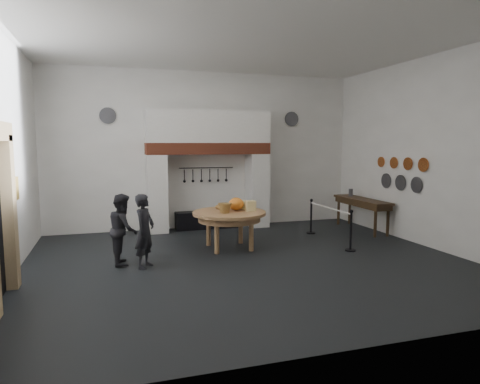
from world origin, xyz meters
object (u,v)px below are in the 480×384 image
object	(u,v)px
iron_range	(208,220)
visitor_near	(145,231)
side_table	(362,200)
work_table	(229,213)
barrier_post_near	(351,232)
barrier_post_far	(311,217)
visitor_far	(123,229)

from	to	relation	value
iron_range	visitor_near	distance (m)	4.09
side_table	visitor_near	bearing A→B (deg)	-162.74
work_table	barrier_post_near	world-z (taller)	barrier_post_near
side_table	barrier_post_near	bearing A→B (deg)	-128.40
visitor_near	barrier_post_near	world-z (taller)	visitor_near
side_table	barrier_post_far	size ratio (longest dim) A/B	2.44
work_table	iron_range	bearing A→B (deg)	88.41
side_table	barrier_post_near	xyz separation A→B (m)	(-1.58, -1.99, -0.42)
iron_range	visitor_far	size ratio (longest dim) A/B	1.31
visitor_near	barrier_post_far	world-z (taller)	visitor_near
work_table	barrier_post_near	bearing A→B (deg)	-22.44
work_table	visitor_near	bearing A→B (deg)	-153.65
iron_range	side_table	size ratio (longest dim) A/B	0.86
side_table	visitor_far	bearing A→B (deg)	-166.98
side_table	barrier_post_near	distance (m)	2.58
visitor_near	side_table	distance (m)	6.49
side_table	barrier_post_far	bearing A→B (deg)	179.68
barrier_post_near	barrier_post_far	bearing A→B (deg)	90.00
visitor_near	barrier_post_far	bearing A→B (deg)	-37.56
iron_range	work_table	xyz separation A→B (m)	(-0.07, -2.48, 0.59)
visitor_far	barrier_post_near	world-z (taller)	visitor_far
barrier_post_far	side_table	bearing A→B (deg)	-0.32
visitor_far	barrier_post_far	distance (m)	5.25
iron_range	barrier_post_near	world-z (taller)	barrier_post_near
visitor_far	barrier_post_far	bearing A→B (deg)	-72.32
iron_range	side_table	bearing A→B (deg)	-20.79
iron_range	visitor_far	bearing A→B (deg)	-128.99
work_table	visitor_far	bearing A→B (deg)	-166.03
visitor_near	barrier_post_far	xyz separation A→B (m)	(4.62, 1.93, -0.29)
work_table	side_table	world-z (taller)	side_table
barrier_post_near	side_table	bearing A→B (deg)	51.60
visitor_far	iron_range	bearing A→B (deg)	-38.31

